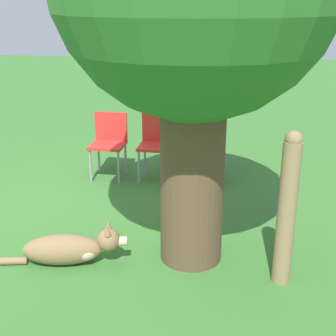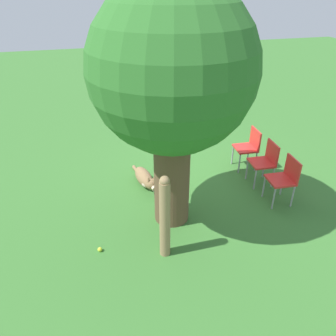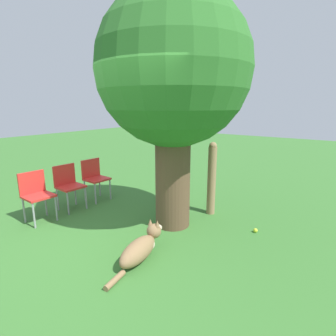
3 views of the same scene
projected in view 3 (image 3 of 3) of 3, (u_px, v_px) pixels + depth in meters
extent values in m
plane|color=#38702D|center=(114.00, 237.00, 4.00)|extent=(30.00, 30.00, 0.00)
cylinder|color=brown|center=(173.00, 171.00, 4.22)|extent=(0.57, 0.57, 1.84)
sphere|color=#2D6B28|center=(173.00, 70.00, 3.86)|extent=(2.30, 2.30, 2.30)
ellipsoid|color=olive|center=(138.00, 251.00, 3.36)|extent=(0.38, 0.75, 0.28)
ellipsoid|color=#C6B293|center=(146.00, 245.00, 3.53)|extent=(0.27, 0.28, 0.17)
sphere|color=olive|center=(154.00, 231.00, 3.70)|extent=(0.24, 0.24, 0.21)
cylinder|color=#C6B293|center=(158.00, 228.00, 3.81)|extent=(0.10, 0.11, 0.09)
cone|color=olive|center=(150.00, 222.00, 3.69)|extent=(0.07, 0.07, 0.09)
cone|color=olive|center=(157.00, 224.00, 3.65)|extent=(0.07, 0.07, 0.09)
cylinder|color=olive|center=(115.00, 280.00, 2.95)|extent=(0.12, 0.33, 0.07)
cylinder|color=#937551|center=(212.00, 181.00, 4.74)|extent=(0.15, 0.15, 1.24)
sphere|color=#937551|center=(213.00, 146.00, 4.59)|extent=(0.14, 0.14, 0.14)
cube|color=red|center=(39.00, 196.00, 4.44)|extent=(0.45, 0.46, 0.04)
cube|color=red|center=(32.00, 182.00, 4.51)|extent=(0.06, 0.44, 0.38)
cylinder|color=#99999E|center=(56.00, 209.00, 4.53)|extent=(0.03, 0.03, 0.44)
cylinder|color=#99999E|center=(34.00, 216.00, 4.24)|extent=(0.03, 0.03, 0.44)
cylinder|color=#99999E|center=(46.00, 204.00, 4.75)|extent=(0.03, 0.03, 0.44)
cylinder|color=#99999E|center=(24.00, 210.00, 4.46)|extent=(0.03, 0.03, 0.44)
cube|color=red|center=(71.00, 187.00, 4.95)|extent=(0.45, 0.46, 0.04)
cube|color=red|center=(64.00, 174.00, 5.02)|extent=(0.06, 0.44, 0.38)
cylinder|color=#99999E|center=(86.00, 198.00, 5.04)|extent=(0.03, 0.03, 0.44)
cylinder|color=#99999E|center=(68.00, 204.00, 4.76)|extent=(0.03, 0.03, 0.44)
cylinder|color=#99999E|center=(75.00, 194.00, 5.26)|extent=(0.03, 0.03, 0.44)
cylinder|color=#99999E|center=(58.00, 199.00, 4.97)|extent=(0.03, 0.03, 0.44)
cube|color=red|center=(97.00, 179.00, 5.47)|extent=(0.45, 0.46, 0.04)
cube|color=red|center=(91.00, 168.00, 5.54)|extent=(0.06, 0.44, 0.38)
cylinder|color=#99999E|center=(110.00, 189.00, 5.56)|extent=(0.03, 0.03, 0.44)
cylinder|color=#99999E|center=(95.00, 194.00, 5.27)|extent=(0.03, 0.03, 0.44)
cylinder|color=#99999E|center=(100.00, 186.00, 5.78)|extent=(0.03, 0.03, 0.44)
cylinder|color=#99999E|center=(85.00, 190.00, 5.49)|extent=(0.03, 0.03, 0.44)
sphere|color=#CCE033|center=(255.00, 230.00, 4.13)|extent=(0.07, 0.07, 0.07)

